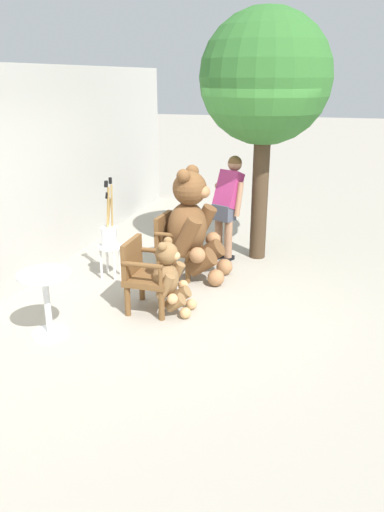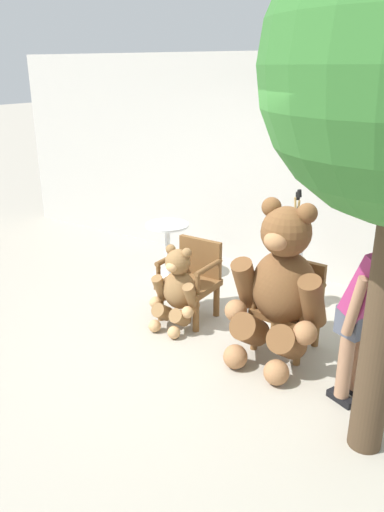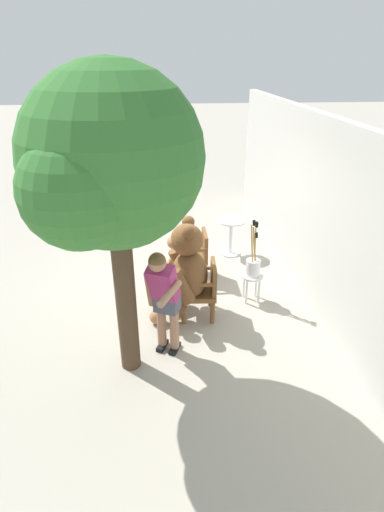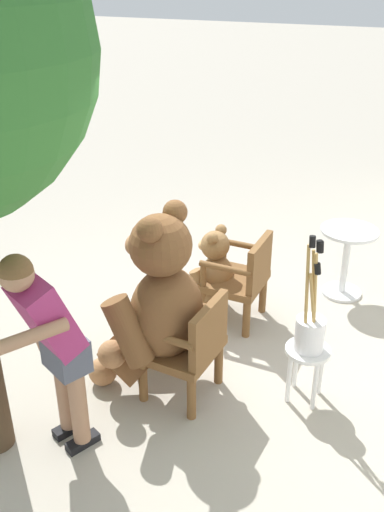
{
  "view_description": "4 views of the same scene",
  "coord_description": "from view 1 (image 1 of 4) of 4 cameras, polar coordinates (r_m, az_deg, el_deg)",
  "views": [
    {
      "loc": [
        -5.68,
        -1.43,
        2.66
      ],
      "look_at": [
        -0.12,
        0.11,
        0.56
      ],
      "focal_mm": 35.0,
      "sensor_mm": 36.0,
      "label": 1
    },
    {
      "loc": [
        2.17,
        -3.63,
        2.62
      ],
      "look_at": [
        -0.3,
        0.14,
        0.91
      ],
      "focal_mm": 35.0,
      "sensor_mm": 36.0,
      "label": 2
    },
    {
      "loc": [
        5.61,
        -0.01,
        3.52
      ],
      "look_at": [
        0.37,
        0.43,
        0.9
      ],
      "focal_mm": 28.0,
      "sensor_mm": 36.0,
      "label": 3
    },
    {
      "loc": [
        3.76,
        2.04,
        3.02
      ],
      "look_at": [
        -0.18,
        0.24,
        0.79
      ],
      "focal_mm": 40.0,
      "sensor_mm": 36.0,
      "label": 4
    }
  ],
  "objects": [
    {
      "name": "wooden_chair_left",
      "position": [
        5.91,
        -5.31,
        -1.94
      ],
      "size": [
        0.56,
        0.52,
        0.86
      ],
      "color": "brown",
      "rests_on": "ground"
    },
    {
      "name": "ground_plane",
      "position": [
        6.44,
        1.27,
        -4.43
      ],
      "size": [
        60.0,
        60.0,
        0.0
      ],
      "primitive_type": "plane",
      "color": "#A8A091"
    },
    {
      "name": "wooden_chair_right",
      "position": [
        6.93,
        -1.98,
        1.46
      ],
      "size": [
        0.59,
        0.55,
        0.86
      ],
      "color": "brown",
      "rests_on": "ground"
    },
    {
      "name": "brush_bucket",
      "position": [
        6.87,
        -9.45,
        2.71
      ],
      "size": [
        0.22,
        0.22,
        0.94
      ],
      "color": "white",
      "rests_on": "white_stool"
    },
    {
      "name": "teddy_bear_large",
      "position": [
        6.76,
        0.11,
        3.57
      ],
      "size": [
        0.92,
        0.89,
        1.53
      ],
      "color": "brown",
      "rests_on": "ground"
    },
    {
      "name": "white_stool",
      "position": [
        6.96,
        -9.33,
        0.36
      ],
      "size": [
        0.34,
        0.34,
        0.46
      ],
      "color": "white",
      "rests_on": "ground"
    },
    {
      "name": "patio_tree",
      "position": [
        7.44,
        8.84,
        19.08
      ],
      "size": [
        1.92,
        1.83,
        3.55
      ],
      "color": "#473523",
      "rests_on": "ground"
    },
    {
      "name": "round_side_table",
      "position": [
        5.51,
        -16.29,
        -4.53
      ],
      "size": [
        0.56,
        0.56,
        0.72
      ],
      "color": "silver",
      "rests_on": "ground"
    },
    {
      "name": "person_visitor",
      "position": [
        7.47,
        4.12,
        6.43
      ],
      "size": [
        0.84,
        0.47,
        1.55
      ],
      "color": "black",
      "rests_on": "ground"
    },
    {
      "name": "back_wall",
      "position": [
        6.97,
        -18.35,
        8.56
      ],
      "size": [
        10.0,
        0.16,
        2.8
      ],
      "primitive_type": "cube",
      "color": "beige",
      "rests_on": "ground"
    },
    {
      "name": "teddy_bear_small",
      "position": [
        5.83,
        -2.63,
        -2.43
      ],
      "size": [
        0.54,
        0.51,
        0.9
      ],
      "color": "olive",
      "rests_on": "ground"
    }
  ]
}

